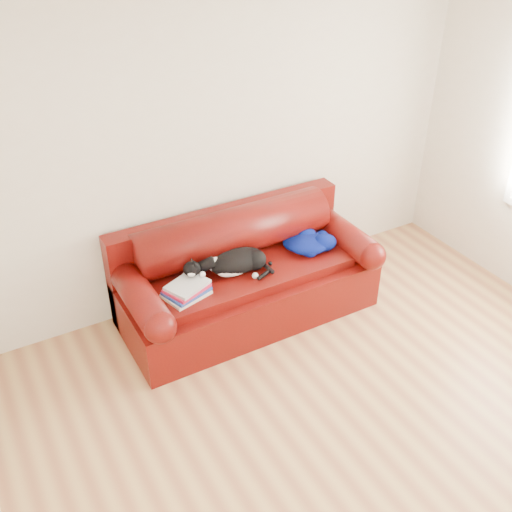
{
  "coord_description": "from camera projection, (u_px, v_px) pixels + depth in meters",
  "views": [
    {
      "loc": [
        -1.98,
        -2.07,
        3.22
      ],
      "look_at": [
        -0.06,
        1.35,
        0.67
      ],
      "focal_mm": 42.0,
      "sensor_mm": 36.0,
      "label": 1
    }
  ],
  "objects": [
    {
      "name": "ground",
      "position": [
        360.0,
        430.0,
        4.08
      ],
      "size": [
        4.5,
        4.5,
        0.0
      ],
      "primitive_type": "plane",
      "color": "#9A5E3D",
      "rests_on": "ground"
    },
    {
      "name": "room_shell",
      "position": [
        406.0,
        209.0,
        3.24
      ],
      "size": [
        4.52,
        4.02,
        2.61
      ],
      "color": "beige",
      "rests_on": "ground"
    },
    {
      "name": "sofa_base",
      "position": [
        248.0,
        291.0,
        5.02
      ],
      "size": [
        2.1,
        0.9,
        0.5
      ],
      "color": "#3A0207",
      "rests_on": "ground"
    },
    {
      "name": "sofa_back",
      "position": [
        233.0,
        247.0,
        5.03
      ],
      "size": [
        2.1,
        1.01,
        0.88
      ],
      "color": "#3A0207",
      "rests_on": "ground"
    },
    {
      "name": "book_stack",
      "position": [
        187.0,
        290.0,
        4.51
      ],
      "size": [
        0.37,
        0.33,
        0.1
      ],
      "rotation": [
        0.0,
        0.0,
        0.34
      ],
      "color": "beige",
      "rests_on": "sofa_base"
    },
    {
      "name": "cat",
      "position": [
        237.0,
        262.0,
        4.74
      ],
      "size": [
        0.62,
        0.41,
        0.24
      ],
      "rotation": [
        0.0,
        0.0,
        -0.4
      ],
      "color": "black",
      "rests_on": "sofa_base"
    },
    {
      "name": "blanket",
      "position": [
        309.0,
        242.0,
        5.06
      ],
      "size": [
        0.44,
        0.39,
        0.14
      ],
      "rotation": [
        0.0,
        0.0,
        -0.12
      ],
      "color": "#020442",
      "rests_on": "sofa_base"
    }
  ]
}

